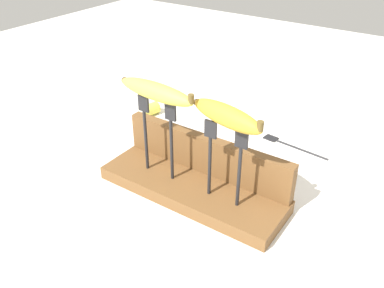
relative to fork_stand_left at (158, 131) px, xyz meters
The scene contains 9 objects.
ground_plane 0.16m from the fork_stand_left, ahead, with size 3.00×3.00×0.00m, color silver.
wooden_board 0.15m from the fork_stand_left, ahead, with size 0.42×0.14×0.03m, color brown.
board_backstop 0.12m from the fork_stand_left, 38.39° to the left, with size 0.41×0.02×0.09m, color brown.
fork_stand_left is the anchor object (origin of this frame).
fork_stand_right 0.16m from the fork_stand_left, ahead, with size 0.09×0.01×0.17m.
banana_raised_left 0.09m from the fork_stand_left, behind, with size 0.20×0.05×0.04m.
banana_raised_right 0.18m from the fork_stand_left, ahead, with size 0.17×0.07×0.04m.
fork_fallen_near 0.39m from the fork_stand_left, 62.52° to the left, with size 0.18×0.04×0.01m.
banana_chunk_near 0.37m from the fork_stand_left, 133.39° to the left, with size 0.05×0.06×0.04m.
Camera 1 is at (0.41, -0.60, 0.56)m, focal length 38.48 mm.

